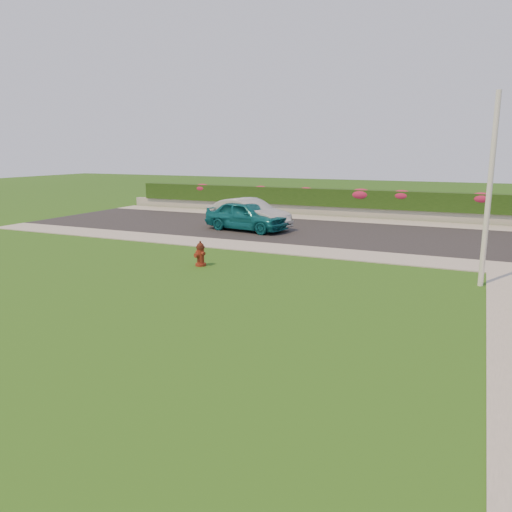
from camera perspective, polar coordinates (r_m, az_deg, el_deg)
The scene contains 16 objects.
ground at distance 12.33m, azimuth -4.45°, elevation -7.40°, with size 120.00×120.00×0.00m, color black.
street_far at distance 26.72m, azimuth 0.57°, elevation 3.26°, with size 26.00×8.00×0.04m, color black.
sidewalk_far at distance 22.79m, azimuth -6.83°, elevation 1.65°, with size 24.00×2.00×0.04m, color gray.
sidewalk_beyond at distance 30.19m, azimuth 11.43°, elevation 4.03°, with size 34.00×2.00×0.04m, color gray.
retaining_wall at distance 31.61m, azimuth 12.07°, elevation 4.87°, with size 34.00×0.40×0.60m, color gray.
hedge at distance 31.61m, azimuth 12.18°, elevation 6.42°, with size 32.00×0.90×1.10m, color black.
fire_hydrant at distance 18.01m, azimuth -6.38°, elevation 0.21°, with size 0.47×0.45×0.90m.
sedan_teal at distance 25.60m, azimuth -1.11°, elevation 4.62°, with size 1.78×4.43×1.51m, color #0D5963.
sedan_silver at distance 26.26m, azimuth -0.86°, elevation 4.86°, with size 1.65×4.72×1.56m, color #B0B3B8.
utility_pole at distance 16.41m, azimuth 25.11°, elevation 6.68°, with size 0.16×0.16×5.77m, color silver.
flower_clump_a at distance 35.67m, azimuth -6.15°, elevation 7.72°, with size 1.22×0.79×0.61m, color #B21E3C.
flower_clump_b at distance 33.61m, azimuth 0.55°, elevation 7.58°, with size 1.06×0.68×0.53m, color #B21E3C.
flower_clump_c at distance 32.46m, azimuth 5.75°, elevation 7.37°, with size 1.06×0.68×0.53m, color #B21E3C.
flower_clump_d at distance 31.52m, azimuth 11.90°, elevation 6.90°, with size 1.44×0.92×0.72m, color #B21E3C.
flower_clump_e at distance 31.09m, azimuth 16.32°, elevation 6.65°, with size 1.30×0.83×0.65m, color #B21E3C.
flower_clump_f at distance 30.78m, azimuth 24.38°, elevation 6.01°, with size 1.34×0.86×0.67m, color #B21E3C.
Camera 1 is at (5.64, -10.17, 4.09)m, focal length 35.00 mm.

